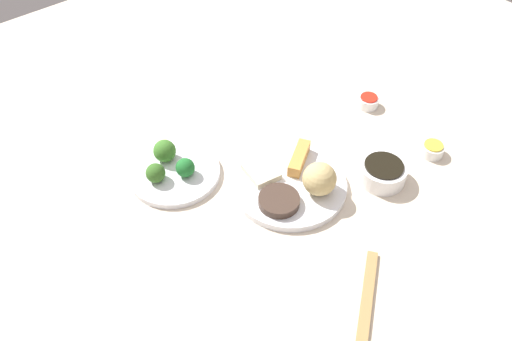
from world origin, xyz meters
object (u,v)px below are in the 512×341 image
(sauce_ramekin_hot_mustard, at_px, (432,150))
(sauce_ramekin_sweet_and_sour, at_px, (368,102))
(main_plate, at_px, (289,185))
(chopsticks_pair, at_px, (367,299))
(soy_sauce_bowl, at_px, (382,173))
(broccoli_plate, at_px, (174,172))

(sauce_ramekin_hot_mustard, bearing_deg, sauce_ramekin_sweet_and_sour, -96.33)
(main_plate, xyz_separation_m, chopsticks_pair, (0.08, 0.29, -0.00))
(soy_sauce_bowl, bearing_deg, sauce_ramekin_sweet_and_sour, -132.70)
(sauce_ramekin_sweet_and_sour, distance_m, sauce_ramekin_hot_mustard, 0.21)
(soy_sauce_bowl, bearing_deg, broccoli_plate, -42.52)
(soy_sauce_bowl, bearing_deg, main_plate, -34.18)
(broccoli_plate, distance_m, sauce_ramekin_sweet_and_sour, 0.53)
(main_plate, distance_m, broccoli_plate, 0.26)
(broccoli_plate, bearing_deg, soy_sauce_bowl, 137.48)
(broccoli_plate, bearing_deg, chopsticks_pair, 99.92)
(broccoli_plate, bearing_deg, main_plate, 130.78)
(broccoli_plate, relative_size, chopsticks_pair, 0.98)
(broccoli_plate, height_order, sauce_ramekin_sweet_and_sour, sauce_ramekin_sweet_and_sour)
(main_plate, relative_size, soy_sauce_bowl, 2.42)
(main_plate, relative_size, sauce_ramekin_sweet_and_sour, 4.73)
(broccoli_plate, relative_size, sauce_ramekin_sweet_and_sour, 3.85)
(main_plate, xyz_separation_m, sauce_ramekin_hot_mustard, (-0.32, 0.14, 0.01))
(soy_sauce_bowl, relative_size, chopsticks_pair, 0.50)
(soy_sauce_bowl, distance_m, chopsticks_pair, 0.31)
(sauce_ramekin_sweet_and_sour, relative_size, sauce_ramekin_hot_mustard, 1.00)
(main_plate, height_order, broccoli_plate, main_plate)
(broccoli_plate, height_order, soy_sauce_bowl, soy_sauce_bowl)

